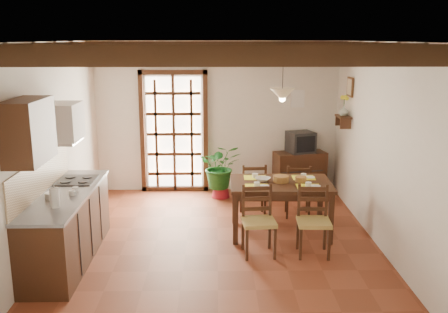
{
  "coord_description": "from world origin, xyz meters",
  "views": [
    {
      "loc": [
        -0.01,
        -6.72,
        2.84
      ],
      "look_at": [
        0.1,
        0.4,
        1.15
      ],
      "focal_mm": 40.0,
      "sensor_mm": 36.0,
      "label": 1
    }
  ],
  "objects_px": {
    "chair_near_right": "(313,234)",
    "pendant_lamp": "(282,93)",
    "crt_tv": "(301,142)",
    "kitchen_counter": "(67,226)",
    "chair_near_left": "(258,234)",
    "potted_plant": "(221,167)",
    "chair_far_left": "(253,199)",
    "dining_table": "(281,189)",
    "chair_far_right": "(297,200)",
    "sideboard": "(299,173)"
  },
  "relations": [
    {
      "from": "kitchen_counter",
      "to": "chair_far_right",
      "type": "bearing_deg",
      "value": 26.24
    },
    {
      "from": "dining_table",
      "to": "chair_near_left",
      "type": "relative_size",
      "value": 1.58
    },
    {
      "from": "kitchen_counter",
      "to": "chair_near_right",
      "type": "bearing_deg",
      "value": 2.03
    },
    {
      "from": "chair_near_left",
      "to": "potted_plant",
      "type": "bearing_deg",
      "value": 95.59
    },
    {
      "from": "chair_near_left",
      "to": "pendant_lamp",
      "type": "relative_size",
      "value": 1.11
    },
    {
      "from": "chair_far_left",
      "to": "dining_table",
      "type": "bearing_deg",
      "value": 112.21
    },
    {
      "from": "crt_tv",
      "to": "pendant_lamp",
      "type": "xyz_separation_m",
      "value": [
        -0.61,
        -1.85,
        1.09
      ]
    },
    {
      "from": "potted_plant",
      "to": "sideboard",
      "type": "bearing_deg",
      "value": 8.51
    },
    {
      "from": "chair_far_left",
      "to": "potted_plant",
      "type": "xyz_separation_m",
      "value": [
        -0.52,
        0.98,
        0.29
      ]
    },
    {
      "from": "chair_far_left",
      "to": "sideboard",
      "type": "relative_size",
      "value": 0.96
    },
    {
      "from": "crt_tv",
      "to": "potted_plant",
      "type": "bearing_deg",
      "value": 170.29
    },
    {
      "from": "chair_near_left",
      "to": "chair_near_right",
      "type": "xyz_separation_m",
      "value": [
        0.73,
        -0.02,
        -0.0
      ]
    },
    {
      "from": "chair_near_right",
      "to": "pendant_lamp",
      "type": "height_order",
      "value": "pendant_lamp"
    },
    {
      "from": "chair_near_right",
      "to": "chair_far_right",
      "type": "bearing_deg",
      "value": 91.72
    },
    {
      "from": "kitchen_counter",
      "to": "chair_far_left",
      "type": "relative_size",
      "value": 2.51
    },
    {
      "from": "chair_far_right",
      "to": "potted_plant",
      "type": "relative_size",
      "value": 0.41
    },
    {
      "from": "chair_near_right",
      "to": "dining_table",
      "type": "bearing_deg",
      "value": 117.74
    },
    {
      "from": "chair_near_right",
      "to": "sideboard",
      "type": "bearing_deg",
      "value": 87.46
    },
    {
      "from": "dining_table",
      "to": "chair_far_left",
      "type": "height_order",
      "value": "chair_far_left"
    },
    {
      "from": "chair_near_right",
      "to": "chair_far_left",
      "type": "height_order",
      "value": "chair_near_right"
    },
    {
      "from": "crt_tv",
      "to": "chair_far_right",
      "type": "bearing_deg",
      "value": -118.6
    },
    {
      "from": "potted_plant",
      "to": "chair_near_left",
      "type": "bearing_deg",
      "value": -78.95
    },
    {
      "from": "dining_table",
      "to": "chair_near_right",
      "type": "relative_size",
      "value": 1.58
    },
    {
      "from": "sideboard",
      "to": "potted_plant",
      "type": "relative_size",
      "value": 0.44
    },
    {
      "from": "potted_plant",
      "to": "pendant_lamp",
      "type": "height_order",
      "value": "pendant_lamp"
    },
    {
      "from": "pendant_lamp",
      "to": "sideboard",
      "type": "bearing_deg",
      "value": 71.9
    },
    {
      "from": "kitchen_counter",
      "to": "chair_near_right",
      "type": "distance_m",
      "value": 3.24
    },
    {
      "from": "sideboard",
      "to": "chair_near_left",
      "type": "bearing_deg",
      "value": -122.69
    },
    {
      "from": "dining_table",
      "to": "potted_plant",
      "type": "distance_m",
      "value": 1.94
    },
    {
      "from": "chair_near_right",
      "to": "chair_far_right",
      "type": "relative_size",
      "value": 1.06
    },
    {
      "from": "crt_tv",
      "to": "sideboard",
      "type": "bearing_deg",
      "value": 72.0
    },
    {
      "from": "dining_table",
      "to": "pendant_lamp",
      "type": "height_order",
      "value": "pendant_lamp"
    },
    {
      "from": "kitchen_counter",
      "to": "chair_far_left",
      "type": "height_order",
      "value": "kitchen_counter"
    },
    {
      "from": "pendant_lamp",
      "to": "potted_plant",
      "type": "bearing_deg",
      "value": 117.89
    },
    {
      "from": "chair_near_right",
      "to": "crt_tv",
      "type": "relative_size",
      "value": 1.69
    },
    {
      "from": "pendant_lamp",
      "to": "kitchen_counter",
      "type": "bearing_deg",
      "value": -161.44
    },
    {
      "from": "dining_table",
      "to": "crt_tv",
      "type": "distance_m",
      "value": 2.06
    },
    {
      "from": "chair_far_right",
      "to": "pendant_lamp",
      "type": "bearing_deg",
      "value": 63.63
    },
    {
      "from": "chair_near_left",
      "to": "chair_near_right",
      "type": "distance_m",
      "value": 0.73
    },
    {
      "from": "chair_far_right",
      "to": "kitchen_counter",
      "type": "bearing_deg",
      "value": 30.55
    },
    {
      "from": "kitchen_counter",
      "to": "chair_near_left",
      "type": "xyz_separation_m",
      "value": [
        2.5,
        0.13,
        -0.18
      ]
    },
    {
      "from": "kitchen_counter",
      "to": "dining_table",
      "type": "distance_m",
      "value": 3.02
    },
    {
      "from": "dining_table",
      "to": "chair_near_left",
      "type": "distance_m",
      "value": 0.92
    },
    {
      "from": "kitchen_counter",
      "to": "crt_tv",
      "type": "relative_size",
      "value": 4.08
    },
    {
      "from": "crt_tv",
      "to": "pendant_lamp",
      "type": "distance_m",
      "value": 2.23
    },
    {
      "from": "chair_near_left",
      "to": "crt_tv",
      "type": "bearing_deg",
      "value": 64.36
    },
    {
      "from": "dining_table",
      "to": "chair_near_left",
      "type": "xyz_separation_m",
      "value": [
        -0.38,
        -0.74,
        -0.4
      ]
    },
    {
      "from": "chair_near_right",
      "to": "chair_far_left",
      "type": "xyz_separation_m",
      "value": [
        -0.7,
        1.51,
        -0.01
      ]
    },
    {
      "from": "chair_far_left",
      "to": "sideboard",
      "type": "xyz_separation_m",
      "value": [
        0.95,
        1.2,
        0.12
      ]
    },
    {
      "from": "chair_near_left",
      "to": "chair_far_left",
      "type": "bearing_deg",
      "value": 83.25
    }
  ]
}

